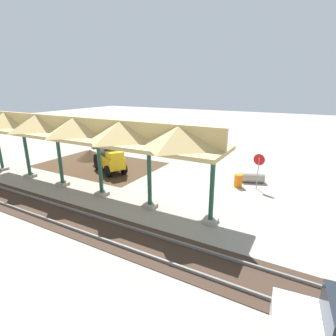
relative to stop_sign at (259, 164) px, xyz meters
name	(u,v)px	position (x,y,z in m)	size (l,w,h in m)	color
ground_plane	(204,186)	(3.30, 1.34, -1.76)	(120.00, 120.00, 0.00)	gray
dirt_work_zone	(100,165)	(13.41, 0.91, -1.76)	(10.43, 7.00, 0.01)	#42301E
platform_canopy	(75,128)	(10.31, 5.99, 2.41)	(19.60, 3.20, 4.90)	#9E998E
rail_tracks	(138,241)	(3.30, 9.24, -1.73)	(60.00, 2.58, 0.15)	slate
stop_sign	(259,164)	(0.00, 0.00, 0.00)	(0.75, 0.18, 2.44)	gray
backhoe	(109,156)	(11.32, 1.92, -0.49)	(5.02, 3.38, 2.82)	#EAB214
dirt_mound	(91,159)	(15.62, -0.17, -1.76)	(5.50, 5.50, 1.85)	#42301E
concrete_pipe	(253,177)	(0.51, -1.17, -1.39)	(1.74, 1.23, 0.74)	#9E9384
traffic_barrel	(238,181)	(1.20, 0.25, -1.31)	(0.56, 0.56, 0.90)	orange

